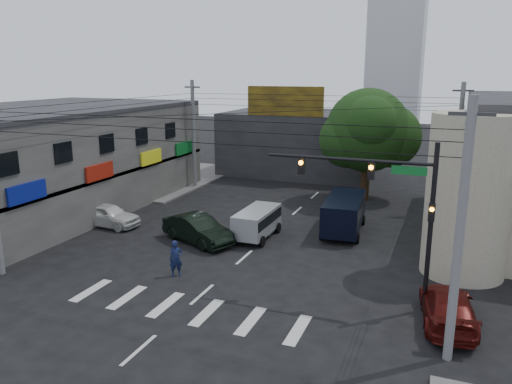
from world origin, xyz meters
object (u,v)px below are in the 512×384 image
Objects in this scene: silver_minivan at (257,224)px; traffic_officer at (176,259)px; traffic_gantry at (390,197)px; utility_pole_near_right at (460,235)px; utility_pole_far_left at (194,135)px; utility_pole_far_right at (458,148)px; white_compact at (108,215)px; street_tree at (367,131)px; navy_van at (344,215)px; maroon_sedan at (448,307)px; dark_sedan at (198,229)px.

silver_minivan is 2.26× the size of traffic_officer.
traffic_gantry is 0.78× the size of utility_pole_near_right.
utility_pole_near_right is at bearing -44.31° from utility_pole_far_left.
traffic_officer is at bearing -125.75° from utility_pole_far_right.
traffic_gantry is 19.43m from white_compact.
street_tree is at bearing -20.74° from silver_minivan.
traffic_officer is at bearing -121.05° from white_compact.
traffic_gantry is 1.25× the size of navy_van.
street_tree is 20.40m from maroon_sedan.
traffic_officer is (-1.61, -6.91, 0.03)m from silver_minivan.
utility_pole_far_left is at bearing 137.14° from traffic_gantry.
utility_pole_far_left is 27.73m from maroon_sedan.
silver_minivan is (9.95, 1.33, 0.13)m from white_compact.
dark_sedan is (6.98, -12.72, -3.79)m from utility_pole_far_left.
street_tree is at bearing 101.99° from traffic_gantry.
street_tree is 1.67× the size of dark_sedan.
white_compact is at bearing -90.00° from utility_pole_far_left.
traffic_gantry is 12.78m from dark_sedan.
utility_pole_near_right reaches higher than traffic_officer.
utility_pole_near_right is (2.68, -3.50, -0.23)m from traffic_gantry.
dark_sedan is (-11.35, 4.29, -4.02)m from traffic_gantry.
navy_van reaches higher than dark_sedan.
white_compact is 0.89× the size of maroon_sedan.
utility_pole_far_right is at bearing -44.44° from navy_van.
traffic_officer is (-12.65, 2.92, -3.69)m from utility_pole_near_right.
dark_sedan is (-14.02, -12.72, -3.79)m from utility_pole_far_right.
navy_van is (-6.37, -7.62, -3.48)m from utility_pole_far_right.
utility_pole_far_left is 1.00× the size of utility_pole_far_right.
dark_sedan is at bearing -118.75° from street_tree.
utility_pole_near_right is at bearing -131.13° from silver_minivan.
white_compact is at bearing 108.25° from dark_sedan.
utility_pole_far_left reaches higher than silver_minivan.
silver_minivan is at bearing 138.32° from utility_pole_near_right.
maroon_sedan is at bearing -71.08° from street_tree.
utility_pole_near_right is at bearing -90.00° from utility_pole_far_right.
street_tree reaches higher than silver_minivan.
silver_minivan is (-11.05, -10.67, -3.72)m from utility_pole_far_right.
maroon_sedan is (13.96, -5.05, -0.11)m from dark_sedan.
silver_minivan is (-11.05, 9.83, -3.72)m from utility_pole_near_right.
street_tree is 20.04m from white_compact.
utility_pole_near_right is 1.77× the size of dark_sedan.
maroon_sedan is at bearing -85.79° from dark_sedan.
white_compact is 1.09× the size of silver_minivan.
utility_pole_far_left is at bearing 52.86° from dark_sedan.
navy_van is (-6.30, 10.15, 0.42)m from maroon_sedan.
navy_van is at bearing 111.49° from traffic_gantry.
traffic_officer is at bearing -64.60° from utility_pole_far_left.
utility_pole_near_right reaches higher than white_compact.
maroon_sedan is 2.77× the size of traffic_officer.
street_tree is at bearing -45.41° from white_compact.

